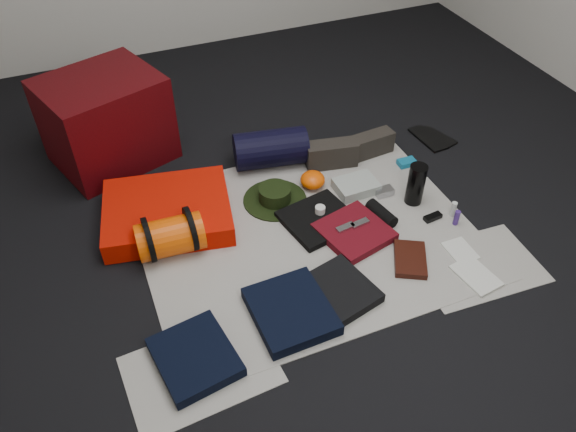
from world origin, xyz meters
name	(u,v)px	position (x,y,z in m)	size (l,w,h in m)	color
floor	(307,235)	(0.00, 0.00, -0.01)	(4.50, 4.50, 0.02)	black
newspaper_mat	(307,233)	(0.00, 0.00, 0.00)	(1.60, 1.30, 0.01)	beige
newspaper_sheet_front_left	(201,370)	(-0.70, -0.55, 0.00)	(0.58, 0.40, 0.00)	beige
newspaper_sheet_front_right	(476,266)	(0.65, -0.50, 0.00)	(0.58, 0.40, 0.00)	beige
red_cabinet	(106,121)	(-0.78, 1.01, 0.25)	(0.60, 0.50, 0.50)	#440508
sleeping_pad	(168,212)	(-0.61, 0.35, 0.06)	(0.62, 0.51, 0.11)	red
stuff_sack	(170,237)	(-0.65, 0.14, 0.10)	(0.18, 0.18, 0.31)	#EB4D03
sack_strap_left	(149,240)	(-0.75, 0.14, 0.11)	(0.22, 0.22, 0.03)	black
sack_strap_right	(191,229)	(-0.55, 0.14, 0.11)	(0.22, 0.22, 0.03)	black
navy_duffel	(271,149)	(0.04, 0.60, 0.11)	(0.21, 0.21, 0.40)	black
boonie_brim	(275,200)	(-0.06, 0.29, 0.01)	(0.34, 0.34, 0.01)	black
boonie_crown	(275,194)	(-0.06, 0.29, 0.05)	(0.17, 0.17, 0.07)	black
hiking_boot_left	(332,154)	(0.35, 0.47, 0.08)	(0.29, 0.11, 0.14)	#2C2823
hiking_boot_right	(372,144)	(0.61, 0.48, 0.07)	(0.26, 0.10, 0.13)	#2C2823
flip_flop_left	(427,139)	(1.00, 0.47, 0.01)	(0.10, 0.27, 0.01)	black
flip_flop_right	(438,137)	(1.07, 0.47, 0.01)	(0.09, 0.23, 0.01)	black
trousers_navy_a	(195,357)	(-0.71, -0.50, 0.03)	(0.29, 0.33, 0.05)	black
trousers_navy_b	(291,311)	(-0.27, -0.44, 0.03)	(0.32, 0.37, 0.06)	black
trousers_charcoal	(340,290)	(-0.02, -0.41, 0.03)	(0.27, 0.30, 0.05)	black
black_tshirt	(319,219)	(0.09, 0.05, 0.02)	(0.34, 0.31, 0.03)	black
red_shirt	(354,232)	(0.21, -0.10, 0.03)	(0.31, 0.31, 0.04)	#590912
orange_stuff_sack	(313,180)	(0.17, 0.33, 0.05)	(0.13, 0.13, 0.09)	#EB4D03
first_aid_pouch	(356,186)	(0.38, 0.21, 0.03)	(0.22, 0.17, 0.06)	#979F98
water_bottle	(416,184)	(0.62, 0.01, 0.12)	(0.09, 0.09, 0.23)	black
speaker	(381,214)	(0.39, -0.04, 0.04)	(0.07, 0.07, 0.18)	black
compact_camera	(384,192)	(0.50, 0.12, 0.03)	(0.10, 0.06, 0.04)	#A5A6AA
cyan_case	(407,162)	(0.75, 0.30, 0.02)	(0.10, 0.06, 0.03)	#0E648B
toiletry_purple	(457,218)	(0.72, -0.22, 0.05)	(0.03, 0.03, 0.08)	#3D2270
toiletry_clear	(453,209)	(0.75, -0.16, 0.05)	(0.03, 0.03, 0.08)	silver
paperback_book	(410,259)	(0.37, -0.36, 0.02)	(0.14, 0.22, 0.03)	black
map_booklet	(476,276)	(0.60, -0.56, 0.01)	(0.14, 0.21, 0.01)	beige
map_printout	(460,251)	(0.63, -0.39, 0.01)	(0.12, 0.16, 0.01)	beige
sunglasses	(433,217)	(0.64, -0.15, 0.02)	(0.10, 0.04, 0.02)	black
key_cluster	(221,373)	(-0.63, -0.60, 0.01)	(0.08, 0.08, 0.01)	#A5A6AA
tape_roll	(320,210)	(0.11, 0.08, 0.06)	(0.05, 0.05, 0.04)	silver
energy_bar_a	(345,227)	(0.17, -0.08, 0.05)	(0.10, 0.04, 0.01)	#A5A6AA
energy_bar_b	(360,223)	(0.25, -0.08, 0.05)	(0.10, 0.04, 0.01)	#A5A6AA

